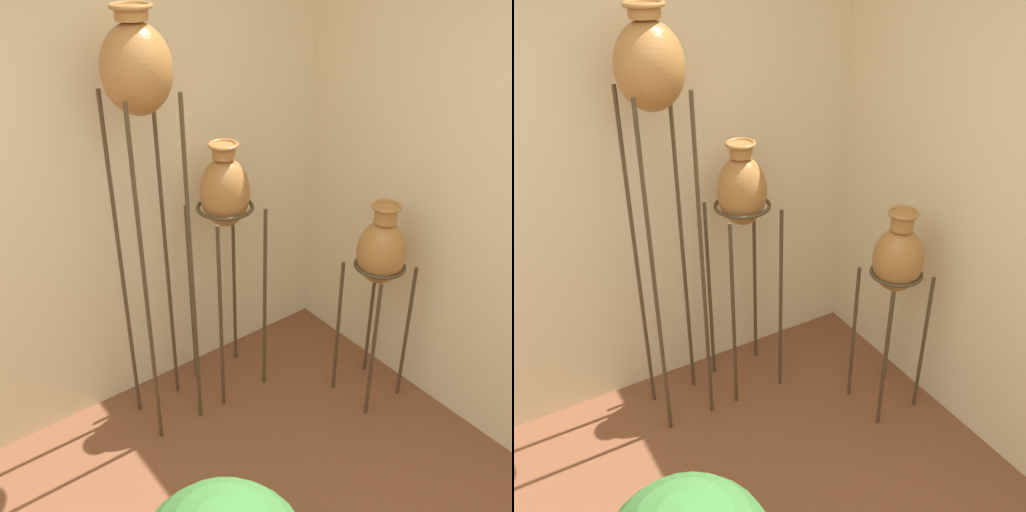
% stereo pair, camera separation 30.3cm
% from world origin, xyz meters
% --- Properties ---
extents(vase_stand_tall, '(0.30, 0.30, 2.14)m').
position_xyz_m(vase_stand_tall, '(0.63, 1.59, 1.82)').
color(vase_stand_tall, '#473823').
rests_on(vase_stand_tall, ground_plane).
extents(vase_stand_medium, '(0.31, 0.31, 1.48)m').
position_xyz_m(vase_stand_medium, '(1.05, 1.62, 1.19)').
color(vase_stand_medium, '#473823').
rests_on(vase_stand_medium, ground_plane).
extents(vase_stand_short, '(0.28, 0.28, 1.20)m').
position_xyz_m(vase_stand_short, '(1.63, 1.06, 0.92)').
color(vase_stand_short, '#473823').
rests_on(vase_stand_short, ground_plane).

